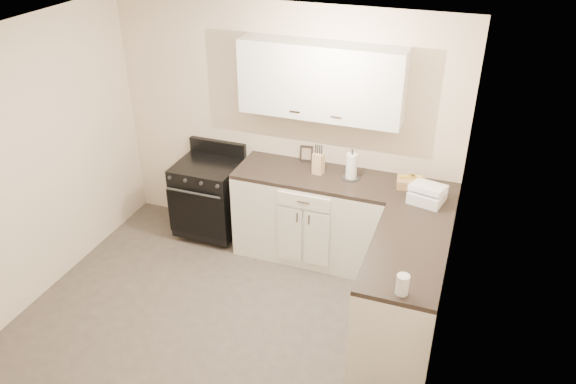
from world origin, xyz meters
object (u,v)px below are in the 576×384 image
(stove, at_px, (208,198))
(knife_block, at_px, (318,163))
(paper_towel, at_px, (352,166))
(countertop_grill, at_px, (427,196))
(wicker_basket, at_px, (411,183))

(stove, bearing_deg, knife_block, 2.85)
(stove, height_order, paper_towel, paper_towel)
(stove, relative_size, countertop_grill, 2.72)
(paper_towel, bearing_deg, knife_block, -178.32)
(stove, distance_m, countertop_grill, 2.35)
(paper_towel, height_order, wicker_basket, paper_towel)
(stove, relative_size, paper_towel, 3.07)
(wicker_basket, height_order, countertop_grill, countertop_grill)
(stove, bearing_deg, countertop_grill, -3.21)
(paper_towel, bearing_deg, wicker_basket, 1.81)
(stove, height_order, knife_block, knife_block)
(knife_block, bearing_deg, paper_towel, 11.25)
(wicker_basket, bearing_deg, countertop_grill, -50.71)
(stove, xyz_separation_m, knife_block, (1.21, 0.06, 0.59))
(paper_towel, relative_size, wicker_basket, 1.00)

